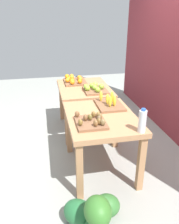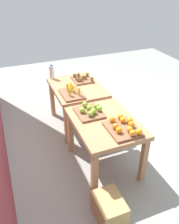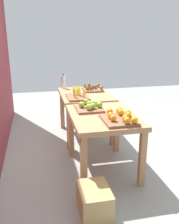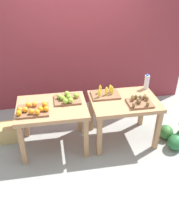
# 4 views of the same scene
# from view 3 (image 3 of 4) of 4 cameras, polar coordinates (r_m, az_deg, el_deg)

# --- Properties ---
(ground_plane) EXTENTS (8.00, 8.00, 0.00)m
(ground_plane) POSITION_cam_3_polar(r_m,az_deg,el_deg) (3.90, 0.74, -8.49)
(ground_plane) COLOR #949891
(display_table_left) EXTENTS (1.04, 0.80, 0.75)m
(display_table_left) POSITION_cam_3_polar(r_m,az_deg,el_deg) (3.15, 3.10, -2.51)
(display_table_left) COLOR #AF7D54
(display_table_left) RESTS_ON ground_plane
(display_table_right) EXTENTS (1.04, 0.80, 0.75)m
(display_table_right) POSITION_cam_3_polar(r_m,az_deg,el_deg) (4.18, -0.96, 2.76)
(display_table_right) COLOR #AF7D54
(display_table_right) RESTS_ON ground_plane
(orange_bin) EXTENTS (0.47, 0.36, 0.11)m
(orange_bin) POSITION_cam_3_polar(r_m,az_deg,el_deg) (2.90, 6.89, -1.29)
(orange_bin) COLOR brown
(orange_bin) RESTS_ON display_table_left
(apple_bin) EXTENTS (0.40, 0.36, 0.11)m
(apple_bin) POSITION_cam_3_polar(r_m,az_deg,el_deg) (3.30, 0.09, 1.26)
(apple_bin) COLOR brown
(apple_bin) RESTS_ON display_table_left
(banana_crate) EXTENTS (0.44, 0.32, 0.17)m
(banana_crate) POSITION_cam_3_polar(r_m,az_deg,el_deg) (3.87, -2.70, 3.71)
(banana_crate) COLOR brown
(banana_crate) RESTS_ON display_table_right
(kiwi_bin) EXTENTS (0.36, 0.32, 0.10)m
(kiwi_bin) POSITION_cam_3_polar(r_m,az_deg,el_deg) (4.36, 0.56, 5.34)
(kiwi_bin) COLOR brown
(kiwi_bin) RESTS_ON display_table_right
(water_bottle) EXTENTS (0.08, 0.08, 0.26)m
(water_bottle) POSITION_cam_3_polar(r_m,az_deg,el_deg) (4.53, -5.92, 6.86)
(water_bottle) COLOR silver
(water_bottle) RESTS_ON display_table_right
(watermelon_pile) EXTENTS (0.57, 0.62, 0.47)m
(watermelon_pile) POSITION_cam_3_polar(r_m,az_deg,el_deg) (5.19, 0.15, 0.48)
(watermelon_pile) COLOR #2A6E36
(watermelon_pile) RESTS_ON ground_plane
(cardboard_produce_box) EXTENTS (0.40, 0.30, 0.27)m
(cardboard_produce_box) POSITION_cam_3_polar(r_m,az_deg,el_deg) (2.64, 1.10, -19.36)
(cardboard_produce_box) COLOR tan
(cardboard_produce_box) RESTS_ON ground_plane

